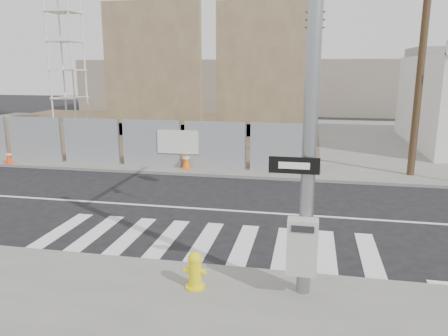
% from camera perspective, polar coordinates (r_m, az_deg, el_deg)
% --- Properties ---
extents(ground, '(100.00, 100.00, 0.00)m').
position_cam_1_polar(ground, '(13.54, 0.03, -5.55)').
color(ground, black).
rests_on(ground, ground).
extents(sidewalk_far, '(50.00, 20.00, 0.12)m').
position_cam_1_polar(sidewalk_far, '(27.04, 5.86, 3.91)').
color(sidewalk_far, slate).
rests_on(sidewalk_far, ground).
extents(signal_pole, '(0.96, 5.87, 7.00)m').
position_cam_1_polar(signal_pole, '(10.55, 11.64, 15.31)').
color(signal_pole, gray).
rests_on(signal_pole, sidewalk_near).
extents(chain_link_fence, '(24.60, 0.04, 2.00)m').
position_cam_1_polar(chain_link_fence, '(21.81, -23.89, 3.49)').
color(chain_link_fence, gray).
rests_on(chain_link_fence, sidewalk_far).
extents(concrete_wall_left, '(6.00, 1.30, 8.00)m').
position_cam_1_polar(concrete_wall_left, '(27.39, -9.18, 10.91)').
color(concrete_wall_left, brown).
rests_on(concrete_wall_left, sidewalk_far).
extents(concrete_wall_right, '(5.50, 1.30, 8.00)m').
position_cam_1_polar(concrete_wall_right, '(26.85, 4.96, 10.98)').
color(concrete_wall_right, brown).
rests_on(concrete_wall_right, sidewalk_far).
extents(utility_pole_right, '(1.60, 0.28, 10.00)m').
position_cam_1_polar(utility_pole_right, '(18.54, 24.58, 14.65)').
color(utility_pole_right, '#4B3823').
rests_on(utility_pole_right, sidewalk_far).
extents(fire_hydrant, '(0.46, 0.44, 0.73)m').
position_cam_1_polar(fire_hydrant, '(8.69, -3.81, -13.19)').
color(fire_hydrant, yellow).
rests_on(fire_hydrant, sidewalk_near).
extents(traffic_cone_b, '(0.34, 0.34, 0.64)m').
position_cam_1_polar(traffic_cone_b, '(21.69, -26.30, 1.35)').
color(traffic_cone_b, '#FF3F0D').
rests_on(traffic_cone_b, sidewalk_far).
extents(traffic_cone_c, '(0.48, 0.48, 0.74)m').
position_cam_1_polar(traffic_cone_c, '(19.95, -11.04, 1.70)').
color(traffic_cone_c, '#FF360D').
rests_on(traffic_cone_c, sidewalk_far).
extents(traffic_cone_d, '(0.44, 0.44, 0.72)m').
position_cam_1_polar(traffic_cone_d, '(18.50, -4.97, 0.99)').
color(traffic_cone_d, orange).
rests_on(traffic_cone_d, sidewalk_far).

